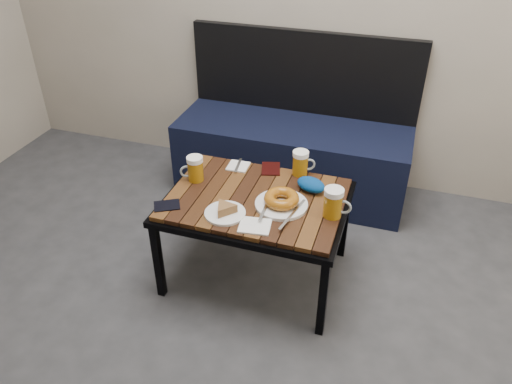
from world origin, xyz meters
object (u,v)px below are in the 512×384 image
(beer_mug_right, at_px, (334,203))
(passport_burgundy, at_px, (271,169))
(plate_pie, at_px, (225,211))
(beer_mug_centre, at_px, (301,163))
(bench, at_px, (293,150))
(knit_pouch, at_px, (311,185))
(cafe_table, at_px, (256,205))
(plate_bagel, at_px, (281,201))
(passport_navy, at_px, (167,205))
(beer_mug_left, at_px, (195,169))

(beer_mug_right, xyz_separation_m, passport_burgundy, (-0.37, 0.29, -0.07))
(passport_burgundy, bearing_deg, plate_pie, -116.49)
(beer_mug_right, bearing_deg, plate_pie, -162.44)
(beer_mug_centre, distance_m, beer_mug_right, 0.37)
(bench, bearing_deg, knit_pouch, -69.76)
(cafe_table, xyz_separation_m, plate_bagel, (0.13, -0.03, 0.07))
(beer_mug_right, distance_m, plate_bagel, 0.24)
(cafe_table, height_order, passport_navy, passport_navy)
(passport_burgundy, bearing_deg, plate_bagel, -80.82)
(beer_mug_left, relative_size, beer_mug_centre, 1.00)
(beer_mug_right, xyz_separation_m, plate_pie, (-0.45, -0.14, -0.05))
(beer_mug_centre, relative_size, plate_pie, 0.70)
(bench, xyz_separation_m, cafe_table, (0.03, -0.84, 0.16))
(passport_burgundy, height_order, knit_pouch, knit_pouch)
(plate_pie, bearing_deg, bench, 86.85)
(bench, xyz_separation_m, plate_pie, (-0.06, -1.01, 0.22))
(beer_mug_left, height_order, beer_mug_centre, same)
(bench, distance_m, passport_burgundy, 0.61)
(plate_bagel, xyz_separation_m, passport_burgundy, (-0.14, 0.29, -0.02))
(plate_bagel, relative_size, passport_burgundy, 2.46)
(plate_bagel, distance_m, passport_navy, 0.52)
(cafe_table, distance_m, beer_mug_right, 0.38)
(beer_mug_centre, height_order, passport_navy, beer_mug_centre)
(passport_navy, bearing_deg, plate_pie, 64.88)
(cafe_table, relative_size, passport_burgundy, 6.65)
(plate_pie, distance_m, plate_bagel, 0.26)
(bench, distance_m, plate_bagel, 0.92)
(passport_burgundy, bearing_deg, bench, 77.00)
(cafe_table, relative_size, plate_bagel, 2.70)
(bench, height_order, plate_pie, bench)
(cafe_table, relative_size, beer_mug_left, 6.66)
(bench, relative_size, cafe_table, 1.67)
(beer_mug_centre, bearing_deg, passport_burgundy, 156.42)
(beer_mug_left, bearing_deg, beer_mug_right, 145.94)
(passport_navy, bearing_deg, knit_pouch, 89.52)
(beer_mug_centre, bearing_deg, plate_bagel, -117.01)
(bench, bearing_deg, plate_bagel, -79.44)
(plate_pie, bearing_deg, passport_navy, -175.64)
(plate_pie, bearing_deg, beer_mug_right, 16.83)
(passport_burgundy, relative_size, knit_pouch, 0.89)
(cafe_table, xyz_separation_m, passport_navy, (-0.36, -0.19, 0.05))
(beer_mug_right, xyz_separation_m, knit_pouch, (-0.14, 0.17, -0.04))
(cafe_table, relative_size, beer_mug_centre, 6.65)
(beer_mug_centre, distance_m, passport_navy, 0.68)
(passport_burgundy, bearing_deg, beer_mug_left, -162.59)
(beer_mug_left, bearing_deg, passport_burgundy, -173.91)
(cafe_table, distance_m, plate_bagel, 0.15)
(knit_pouch, bearing_deg, beer_mug_right, -51.25)
(plate_bagel, relative_size, knit_pouch, 2.18)
(passport_navy, relative_size, passport_burgundy, 0.91)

